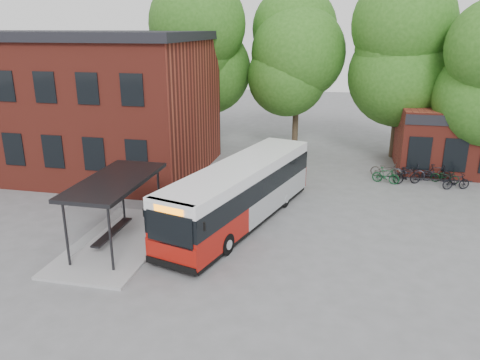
% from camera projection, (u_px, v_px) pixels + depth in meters
% --- Properties ---
extents(ground, '(100.00, 100.00, 0.00)m').
position_uv_depth(ground, '(228.00, 243.00, 19.86)').
color(ground, '#5E5E60').
extents(station_building, '(18.40, 10.40, 8.50)m').
position_uv_depth(station_building, '(62.00, 101.00, 29.53)').
color(station_building, maroon).
rests_on(station_building, ground).
extents(bus_shelter, '(3.60, 7.00, 2.90)m').
position_uv_depth(bus_shelter, '(117.00, 212.00, 19.40)').
color(bus_shelter, '#252529').
rests_on(bus_shelter, ground).
extents(bike_rail, '(5.20, 0.10, 0.38)m').
position_uv_depth(bike_rail, '(424.00, 181.00, 27.19)').
color(bike_rail, '#252529').
rests_on(bike_rail, ground).
extents(tree_0, '(7.92, 7.92, 11.00)m').
position_uv_depth(tree_0, '(200.00, 73.00, 34.21)').
color(tree_0, '#285B18').
rests_on(tree_0, ground).
extents(tree_1, '(7.92, 7.92, 10.40)m').
position_uv_depth(tree_1, '(297.00, 78.00, 33.80)').
color(tree_1, '#285B18').
rests_on(tree_1, ground).
extents(tree_2, '(7.92, 7.92, 11.00)m').
position_uv_depth(tree_2, '(400.00, 77.00, 31.36)').
color(tree_2, '#285B18').
rests_on(tree_2, ground).
extents(city_bus, '(5.32, 11.37, 2.83)m').
position_uv_depth(city_bus, '(241.00, 194.00, 21.58)').
color(city_bus, '#99120B').
rests_on(city_bus, ground).
extents(bicycle_0, '(2.00, 1.16, 0.99)m').
position_uv_depth(bicycle_0, '(386.00, 170.00, 28.33)').
color(bicycle_0, '#3D3934').
rests_on(bicycle_0, ground).
extents(bicycle_1, '(1.64, 0.90, 0.95)m').
position_uv_depth(bicycle_1, '(386.00, 175.00, 27.31)').
color(bicycle_1, '#134624').
rests_on(bicycle_1, ground).
extents(bicycle_2, '(1.97, 0.91, 1.00)m').
position_uv_depth(bicycle_2, '(408.00, 171.00, 27.98)').
color(bicycle_2, '#22232C').
rests_on(bicycle_2, ground).
extents(bicycle_3, '(1.74, 0.97, 1.01)m').
position_uv_depth(bicycle_3, '(407.00, 176.00, 27.17)').
color(bicycle_3, black).
rests_on(bicycle_3, ground).
extents(bicycle_4, '(1.61, 0.78, 0.81)m').
position_uv_depth(bicycle_4, '(436.00, 175.00, 27.66)').
color(bicycle_4, '#23232D').
rests_on(bicycle_4, ground).
extents(bicycle_5, '(1.76, 0.63, 1.04)m').
position_uv_depth(bicycle_5, '(436.00, 173.00, 27.64)').
color(bicycle_5, black).
rests_on(bicycle_5, ground).
extents(bicycle_6, '(1.66, 0.88, 0.83)m').
position_uv_depth(bicycle_6, '(445.00, 176.00, 27.38)').
color(bicycle_6, black).
rests_on(bicycle_6, ground).
extents(bicycle_7, '(1.63, 0.89, 0.94)m').
position_uv_depth(bicycle_7, '(456.00, 182.00, 26.26)').
color(bicycle_7, black).
rests_on(bicycle_7, ground).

